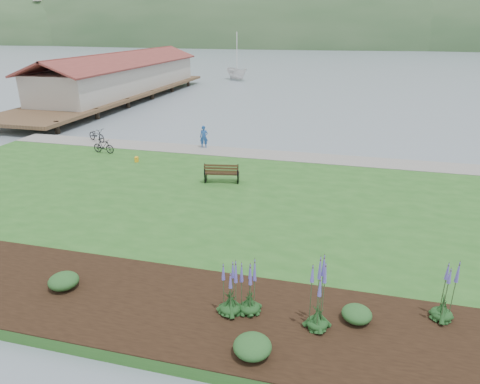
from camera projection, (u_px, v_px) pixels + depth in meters
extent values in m
plane|color=slate|center=(209.00, 196.00, 22.49)|extent=(600.00, 600.00, 0.00)
cube|color=#265D21|center=(196.00, 207.00, 20.61)|extent=(34.00, 20.00, 0.40)
cube|color=gray|center=(242.00, 153.00, 28.55)|extent=(34.00, 2.20, 0.03)
cube|color=black|center=(201.00, 311.00, 12.80)|extent=(24.00, 4.40, 0.04)
cube|color=#4C3826|center=(117.00, 93.00, 50.26)|extent=(8.00, 36.00, 0.30)
cube|color=#B2ADA3|center=(124.00, 77.00, 51.46)|extent=(6.40, 28.00, 3.00)
cube|color=#322213|center=(222.00, 173.00, 23.16)|extent=(1.91, 0.96, 0.06)
cube|color=#322213|center=(221.00, 169.00, 22.72)|extent=(1.83, 0.50, 0.57)
cube|color=black|center=(206.00, 177.00, 23.32)|extent=(0.18, 0.63, 0.50)
cube|color=black|center=(238.00, 178.00, 23.20)|extent=(0.18, 0.63, 0.50)
imported|color=#214F99|center=(204.00, 135.00, 29.43)|extent=(0.76, 0.62, 1.82)
imported|color=black|center=(97.00, 135.00, 31.22)|extent=(1.39, 1.96, 0.98)
imported|color=black|center=(103.00, 146.00, 28.40)|extent=(0.59, 1.60, 0.94)
imported|color=silver|center=(237.00, 80.00, 69.11)|extent=(12.61, 12.62, 23.31)
cube|color=#F2AB1C|center=(137.00, 159.00, 26.68)|extent=(0.25, 0.33, 0.31)
ellipsoid|color=#153A18|center=(230.00, 308.00, 12.64)|extent=(0.62, 0.62, 0.31)
cone|color=#524BAF|center=(230.00, 281.00, 12.30)|extent=(0.36, 0.36, 1.58)
ellipsoid|color=#153A18|center=(250.00, 307.00, 12.68)|extent=(0.62, 0.62, 0.31)
cone|color=#524BAF|center=(250.00, 279.00, 12.32)|extent=(0.36, 0.36, 1.67)
ellipsoid|color=#153A18|center=(317.00, 323.00, 12.02)|extent=(0.62, 0.62, 0.31)
cone|color=#524BAF|center=(320.00, 287.00, 11.58)|extent=(0.40, 0.40, 2.08)
ellipsoid|color=#153A18|center=(441.00, 314.00, 12.40)|extent=(0.62, 0.62, 0.31)
cone|color=#524BAF|center=(449.00, 279.00, 11.96)|extent=(0.32, 0.32, 2.06)
ellipsoid|color=#1E4C21|center=(64.00, 281.00, 13.83)|extent=(0.97, 0.97, 0.48)
ellipsoid|color=#1E4C21|center=(252.00, 346.00, 11.01)|extent=(1.01, 1.01, 0.50)
ellipsoid|color=#1E4C21|center=(357.00, 314.00, 12.29)|extent=(0.87, 0.87, 0.43)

